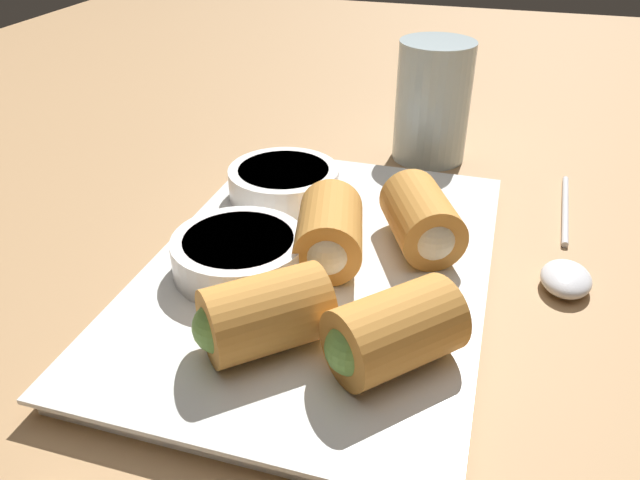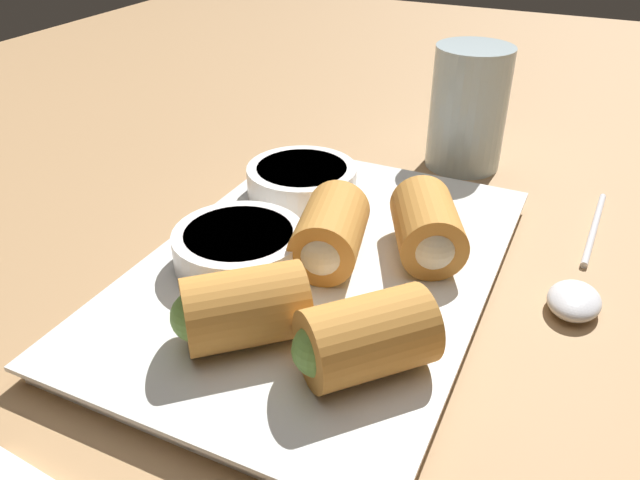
% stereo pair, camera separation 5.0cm
% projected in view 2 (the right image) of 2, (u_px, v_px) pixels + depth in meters
% --- Properties ---
extents(table_surface, '(1.80, 1.40, 0.02)m').
position_uv_depth(table_surface, '(323.00, 265.00, 0.45)').
color(table_surface, '#A87F54').
rests_on(table_surface, ground).
extents(serving_plate, '(0.32, 0.21, 0.01)m').
position_uv_depth(serving_plate, '(320.00, 271.00, 0.41)').
color(serving_plate, silver).
rests_on(serving_plate, table_surface).
extents(roll_front_left, '(0.08, 0.07, 0.04)m').
position_uv_depth(roll_front_left, '(428.00, 229.00, 0.40)').
color(roll_front_left, '#C68438').
rests_on(roll_front_left, serving_plate).
extents(roll_front_right, '(0.08, 0.06, 0.04)m').
position_uv_depth(roll_front_right, '(329.00, 235.00, 0.40)').
color(roll_front_right, '#C68438').
rests_on(roll_front_right, serving_plate).
extents(roll_back_left, '(0.07, 0.08, 0.04)m').
position_uv_depth(roll_back_left, '(238.00, 309.00, 0.33)').
color(roll_back_left, '#C68438').
rests_on(roll_back_left, serving_plate).
extents(roll_back_right, '(0.08, 0.08, 0.04)m').
position_uv_depth(roll_back_right, '(360.00, 339.00, 0.31)').
color(roll_back_right, '#C68438').
rests_on(roll_back_right, serving_plate).
extents(dipping_bowl_near, '(0.08, 0.08, 0.02)m').
position_uv_depth(dipping_bowl_near, '(239.00, 246.00, 0.40)').
color(dipping_bowl_near, white).
rests_on(dipping_bowl_near, serving_plate).
extents(dipping_bowl_far, '(0.08, 0.08, 0.02)m').
position_uv_depth(dipping_bowl_far, '(302.00, 180.00, 0.48)').
color(dipping_bowl_far, white).
rests_on(dipping_bowl_far, serving_plate).
extents(spoon, '(0.19, 0.03, 0.01)m').
position_uv_depth(spoon, '(577.00, 290.00, 0.40)').
color(spoon, silver).
rests_on(spoon, table_surface).
extents(drinking_glass, '(0.07, 0.07, 0.11)m').
position_uv_depth(drinking_glass, '(468.00, 108.00, 0.55)').
color(drinking_glass, silver).
rests_on(drinking_glass, table_surface).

